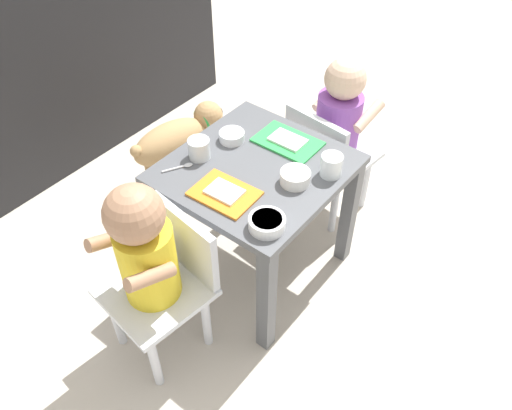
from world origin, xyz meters
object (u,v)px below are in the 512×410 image
Objects in this scene: dining_table at (256,188)px; spoon_by_left_tray at (181,167)px; seated_child_left at (149,255)px; veggie_bowl_near at (267,223)px; cereal_bowl_left_side at (232,136)px; water_cup_left at (331,166)px; seated_child_right at (336,124)px; cereal_bowl_right_side at (295,177)px; food_tray_left at (225,193)px; dog at (178,139)px; water_cup_right at (199,150)px; food_tray_right at (288,141)px.

spoon_by_left_tray reaches higher than dining_table.
seated_child_left is 6.60× the size of veggie_bowl_near.
seated_child_left is at bearing -152.41° from spoon_by_left_tray.
water_cup_left is at bearing -81.32° from cereal_bowl_left_side.
dining_table is 0.43m from seated_child_left.
seated_child_right is 7.26× the size of cereal_bowl_right_side.
veggie_bowl_near is (0.24, -0.22, 0.07)m from seated_child_left.
food_tray_left is 2.78× the size of water_cup_left.
water_cup_left reaches higher than dining_table.
dog is 6.49× the size of water_cup_right.
seated_child_right is at bearing -22.03° from water_cup_right.
veggie_bowl_near is 1.12× the size of cereal_bowl_right_side.
water_cup_right reaches higher than dog.
food_tray_left is 0.32m from food_tray_right.
seated_child_right reaches higher than dining_table.
water_cup_right is at bearing 142.70° from food_tray_right.
cereal_bowl_right_side is (0.17, -0.13, 0.02)m from food_tray_left.
veggie_bowl_near is 1.23× the size of cereal_bowl_left_side.
food_tray_right is at bearing -2.68° from dining_table.
food_tray_right is at bearing -56.52° from cereal_bowl_left_side.
spoon_by_left_tray is (-0.15, 0.18, 0.10)m from dining_table.
water_cup_left is 0.84× the size of cereal_bowl_left_side.
dining_table is at bearing -108.73° from dog.
food_tray_left is 0.19m from spoon_by_left_tray.
spoon_by_left_tray is at bearing 159.73° from seated_child_right.
food_tray_left is 0.20m from water_cup_right.
cereal_bowl_right_side reaches higher than veggie_bowl_near.
veggie_bowl_near reaches higher than dog.
veggie_bowl_near is at bearing -166.83° from cereal_bowl_right_side.
cereal_bowl_left_side is (-0.13, -0.42, 0.28)m from dog.
dog is 2.31× the size of food_tray_left.
water_cup_right is at bearing -123.91° from dog.
dog is 0.55m from water_cup_right.
seated_child_left is at bearing 175.66° from dining_table.
spoon_by_left_tray is (0.01, 0.19, -0.00)m from food_tray_left.
dog is 0.78m from cereal_bowl_right_side.
food_tray_left is 2.08× the size of spoon_by_left_tray.
seated_child_left is 0.32m from spoon_by_left_tray.
food_tray_right is at bearing 0.00° from food_tray_left.
cereal_bowl_right_side is 0.98× the size of spoon_by_left_tray.
seated_child_right is 7.97× the size of cereal_bowl_left_side.
water_cup_left reaches higher than water_cup_right.
cereal_bowl_left_side is at bearing 154.21° from seated_child_right.
food_tray_right is 0.29m from water_cup_right.
cereal_bowl_left_side is at bearing -107.73° from dog.
food_tray_left is (-0.16, -0.01, 0.10)m from dining_table.
dog is (0.19, 0.56, -0.17)m from dining_table.
cereal_bowl_right_side is (-0.15, -0.13, 0.02)m from food_tray_right.
dining_table is at bearing 175.43° from seated_child_right.
spoon_by_left_tray is at bearing 27.59° from seated_child_left.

